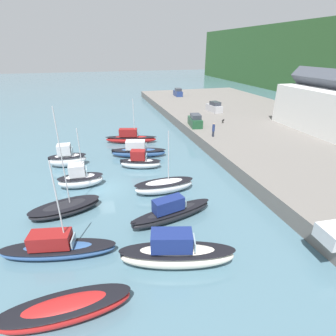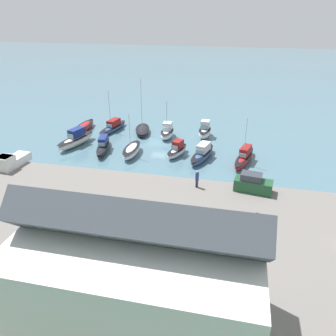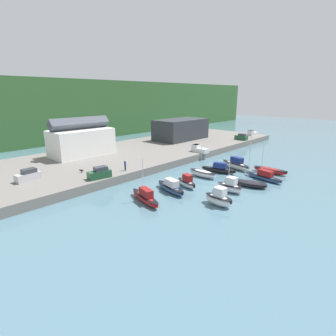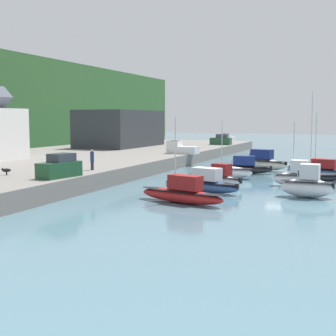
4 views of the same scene
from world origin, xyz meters
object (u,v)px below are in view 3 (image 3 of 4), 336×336
(moored_boat_0, at_px, (145,197))
(moored_boat_2, at_px, (187,182))
(moored_boat_3, at_px, (203,173))
(moored_boat_8, at_px, (250,184))
(parked_car_2, at_px, (28,176))
(moored_boat_4, at_px, (219,169))
(dog_on_quay, at_px, (81,170))
(moored_boat_10, at_px, (270,170))
(person_on_quay, at_px, (125,165))
(parked_car_3, at_px, (100,173))
(moored_boat_7, at_px, (230,186))
(moored_boat_9, at_px, (264,176))
(pickup_truck_1, at_px, (252,133))
(moored_boat_1, at_px, (171,187))
(pickup_truck_0, at_px, (199,149))
(moored_boat_5, at_px, (236,164))
(parked_car_0, at_px, (241,137))
(moored_boat_6, at_px, (219,199))

(moored_boat_0, relative_size, moored_boat_2, 1.53)
(moored_boat_3, height_order, moored_boat_8, moored_boat_8)
(moored_boat_0, height_order, parked_car_2, moored_boat_0)
(moored_boat_4, xyz_separation_m, moored_boat_8, (-3.80, -9.24, -0.26))
(moored_boat_2, relative_size, parked_car_2, 1.27)
(dog_on_quay, bearing_deg, moored_boat_10, -76.80)
(moored_boat_10, distance_m, person_on_quay, 31.42)
(moored_boat_0, bearing_deg, parked_car_3, 108.87)
(moored_boat_8, relative_size, moored_boat_10, 1.32)
(moored_boat_4, bearing_deg, dog_on_quay, 131.43)
(moored_boat_8, bearing_deg, moored_boat_4, 54.00)
(moored_boat_7, relative_size, parked_car_2, 1.54)
(moored_boat_9, bearing_deg, pickup_truck_1, 39.44)
(pickup_truck_1, bearing_deg, moored_boat_1, 106.50)
(parked_car_3, height_order, pickup_truck_0, parked_car_3)
(moored_boat_5, relative_size, moored_boat_7, 1.26)
(moored_boat_3, distance_m, parked_car_2, 33.32)
(moored_boat_7, relative_size, pickup_truck_1, 1.40)
(moored_boat_5, height_order, moored_boat_10, moored_boat_5)
(moored_boat_3, xyz_separation_m, person_on_quay, (-11.64, 10.99, 2.03))
(moored_boat_9, xyz_separation_m, pickup_truck_0, (6.06, 20.87, 1.78))
(moored_boat_8, height_order, person_on_quay, moored_boat_8)
(moored_boat_7, distance_m, pickup_truck_0, 25.65)
(moored_boat_2, distance_m, pickup_truck_0, 23.37)
(moored_boat_0, height_order, moored_boat_3, moored_boat_0)
(moored_boat_4, xyz_separation_m, moored_boat_10, (7.36, -8.49, -0.19))
(person_on_quay, bearing_deg, parked_car_3, -175.40)
(moored_boat_3, height_order, parked_car_3, moored_boat_3)
(moored_boat_0, bearing_deg, parked_car_0, 27.39)
(moored_boat_7, distance_m, parked_car_3, 23.88)
(moored_boat_10, bearing_deg, parked_car_0, 37.50)
(moored_boat_5, xyz_separation_m, pickup_truck_1, (40.37, 15.63, 1.47))
(moored_boat_3, xyz_separation_m, pickup_truck_1, (50.63, 13.71, 1.75))
(parked_car_2, bearing_deg, moored_boat_2, -140.05)
(moored_boat_9, relative_size, parked_car_0, 2.05)
(moored_boat_4, distance_m, parked_car_3, 25.59)
(moored_boat_5, xyz_separation_m, moored_boat_8, (-9.08, -8.02, -0.48))
(moored_boat_5, distance_m, parked_car_0, 31.22)
(moored_boat_2, xyz_separation_m, moored_boat_5, (17.19, -0.58, 0.18))
(moored_boat_3, xyz_separation_m, parked_car_0, (38.35, 11.63, 1.85))
(moored_boat_0, distance_m, person_on_quay, 13.34)
(moored_boat_1, xyz_separation_m, person_on_quay, (-0.73, 11.91, 1.95))
(moored_boat_5, xyz_separation_m, dog_on_quay, (-28.79, 18.09, 1.11))
(moored_boat_9, bearing_deg, parked_car_2, 151.00)
(moored_boat_3, xyz_separation_m, moored_boat_6, (-10.15, -10.35, 0.35))
(moored_boat_8, relative_size, pickup_truck_0, 2.05)
(moored_boat_1, height_order, moored_boat_3, moored_boat_3)
(moored_boat_6, distance_m, parked_car_3, 22.30)
(moored_boat_1, distance_m, moored_boat_5, 21.19)
(moored_boat_4, xyz_separation_m, dog_on_quay, (-23.50, 16.86, 1.34))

